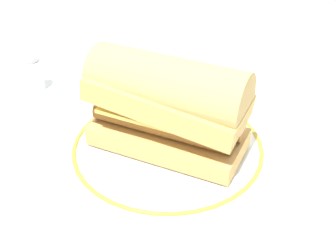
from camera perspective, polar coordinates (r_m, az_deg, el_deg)
ground_plane at (r=0.61m, az=-1.16°, el=-4.55°), size 1.50×1.50×0.00m
plate at (r=0.62m, az=0.00°, el=-2.79°), size 0.28×0.28×0.01m
sausage_sandwich at (r=0.58m, az=0.00°, el=2.83°), size 0.21×0.11×0.13m
salt_shaker at (r=0.77m, az=-16.32°, el=6.60°), size 0.03×0.03×0.07m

